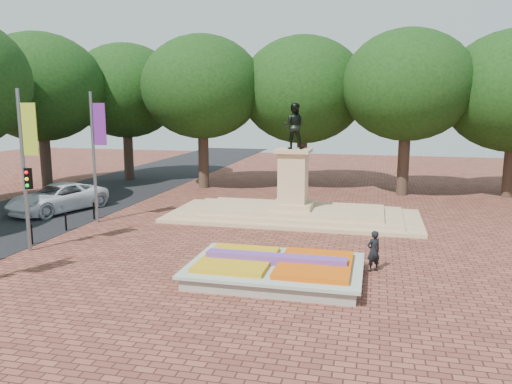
{
  "coord_description": "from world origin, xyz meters",
  "views": [
    {
      "loc": [
        4.4,
        -19.24,
        6.36
      ],
      "look_at": [
        -1.07,
        3.57,
        2.2
      ],
      "focal_mm": 35.0,
      "sensor_mm": 36.0,
      "label": 1
    }
  ],
  "objects_px": {
    "monument": "(293,202)",
    "pedestrian": "(373,251)",
    "van": "(58,198)",
    "flower_bed": "(276,269)"
  },
  "relations": [
    {
      "from": "flower_bed",
      "to": "monument",
      "type": "relative_size",
      "value": 0.45
    },
    {
      "from": "pedestrian",
      "to": "van",
      "type": "bearing_deg",
      "value": -55.86
    },
    {
      "from": "van",
      "to": "flower_bed",
      "type": "bearing_deg",
      "value": -10.71
    },
    {
      "from": "flower_bed",
      "to": "van",
      "type": "xyz_separation_m",
      "value": [
        -14.93,
        8.36,
        0.45
      ]
    },
    {
      "from": "flower_bed",
      "to": "van",
      "type": "bearing_deg",
      "value": 150.76
    },
    {
      "from": "monument",
      "to": "pedestrian",
      "type": "xyz_separation_m",
      "value": [
        4.49,
        -8.32,
        -0.08
      ]
    },
    {
      "from": "flower_bed",
      "to": "van",
      "type": "height_order",
      "value": "van"
    },
    {
      "from": "van",
      "to": "pedestrian",
      "type": "height_order",
      "value": "van"
    },
    {
      "from": "monument",
      "to": "pedestrian",
      "type": "relative_size",
      "value": 8.72
    },
    {
      "from": "monument",
      "to": "van",
      "type": "xyz_separation_m",
      "value": [
        -13.91,
        -1.64,
        -0.05
      ]
    }
  ]
}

